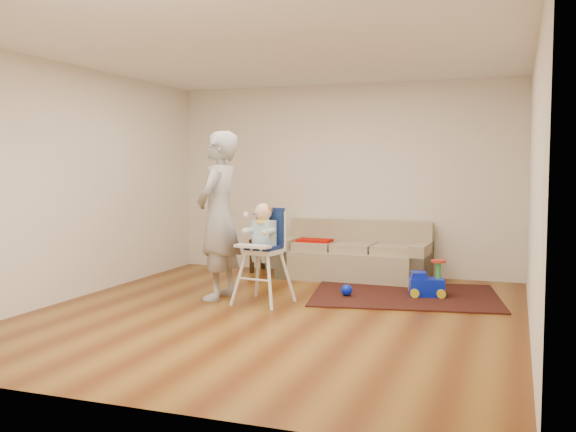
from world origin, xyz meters
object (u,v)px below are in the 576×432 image
(toy_ball, at_px, (347,290))
(sofa, at_px, (354,251))
(ride_on_toy, at_px, (427,278))
(adult, at_px, (219,216))
(side_table, at_px, (271,255))
(high_chair, at_px, (263,255))

(toy_ball, bearing_deg, sofa, 99.82)
(sofa, height_order, ride_on_toy, sofa)
(ride_on_toy, xyz_separation_m, adult, (-2.27, -0.89, 0.74))
(side_table, relative_size, toy_ball, 3.54)
(sofa, bearing_deg, toy_ball, -78.38)
(ride_on_toy, bearing_deg, side_table, 141.58)
(high_chair, bearing_deg, toy_ball, 48.26)
(ride_on_toy, relative_size, high_chair, 0.38)
(toy_ball, xyz_separation_m, high_chair, (-0.80, -0.64, 0.46))
(high_chair, bearing_deg, side_table, 118.47)
(high_chair, bearing_deg, adult, -177.54)
(sofa, relative_size, adult, 1.05)
(side_table, xyz_separation_m, high_chair, (0.71, -2.07, 0.31))
(high_chair, bearing_deg, ride_on_toy, 39.24)
(ride_on_toy, bearing_deg, adult, -172.30)
(sofa, relative_size, high_chair, 1.80)
(ride_on_toy, xyz_separation_m, toy_ball, (-0.89, -0.32, -0.15))
(toy_ball, height_order, high_chair, high_chair)
(side_table, bearing_deg, sofa, -8.87)
(ride_on_toy, distance_m, adult, 2.55)
(high_chair, relative_size, adult, 0.59)
(adult, bearing_deg, side_table, -177.91)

